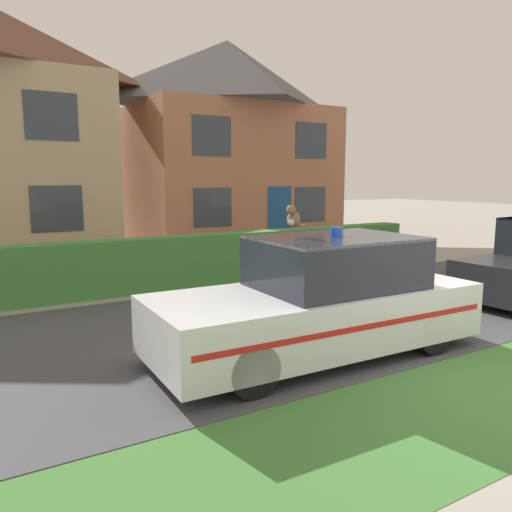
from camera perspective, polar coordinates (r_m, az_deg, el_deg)
The scene contains 7 objects.
ground_plane at distance 6.52m, azimuth 25.48°, elevation -13.41°, with size 80.00×80.00×0.00m, color gray.
road_strip at distance 8.84m, azimuth 6.07°, elevation -6.76°, with size 28.00×5.32×0.01m, color #424247.
lawn_verge at distance 6.45m, azimuth 26.45°, elevation -13.67°, with size 28.00×2.00×0.01m, color #3D7533.
garden_hedge at distance 11.04m, azimuth -8.92°, elevation -0.67°, with size 12.95×0.54×1.14m, color #3D7F38.
police_car at distance 6.80m, azimuth 7.50°, elevation -5.08°, with size 4.55×1.83×1.72m.
cat at distance 6.62m, azimuth 4.27°, elevation 4.36°, with size 0.37×0.28×0.32m.
house_right at distance 20.14m, azimuth -3.18°, elevation 13.12°, with size 7.72×5.68×7.60m.
Camera 1 is at (-5.11, -3.28, 2.37)m, focal length 35.00 mm.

